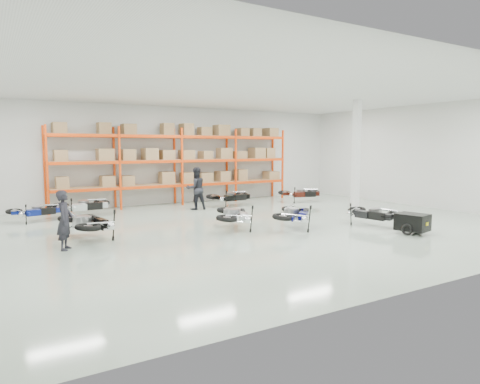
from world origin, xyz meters
TOP-DOWN VIEW (x-y plane):
  - room at (0.00, 0.00)m, footprint 18.00×18.00m
  - pallet_rack at (-0.00, 6.45)m, footprint 11.28×0.98m
  - structural_column at (5.20, 0.50)m, footprint 0.25×0.25m
  - moto_blue_centre at (0.91, -1.06)m, footprint 2.09×2.05m
  - moto_silver_left at (-0.84, -0.16)m, footprint 1.76×2.16m
  - moto_black_far_left at (-5.20, 0.63)m, footprint 1.23×2.13m
  - moto_touring_right at (3.44, -1.99)m, footprint 1.14×1.87m
  - trailer at (3.44, -3.59)m, footprint 0.88×1.52m
  - moto_back_a at (-6.16, 4.64)m, footprint 1.73×1.06m
  - moto_back_b at (-4.54, 4.89)m, footprint 1.85×0.97m
  - moto_back_c at (1.68, 4.56)m, footprint 1.83×0.93m
  - moto_back_d at (5.30, 4.11)m, footprint 1.98×1.39m
  - person_left at (-5.94, -0.36)m, footprint 0.56×0.66m
  - person_back at (-0.05, 4.44)m, footprint 0.88×0.69m

SIDE VIEW (x-z plane):
  - trailer at x=3.44m, z-range 0.05..0.67m
  - moto_back_a at x=-6.16m, z-range -0.03..1.02m
  - moto_touring_right at x=3.44m, z-range -0.03..1.10m
  - moto_back_d at x=5.30m, z-range -0.03..1.13m
  - moto_back_c at x=1.68m, z-range -0.03..1.14m
  - moto_back_b at x=-4.54m, z-range -0.03..1.15m
  - moto_silver_left at x=-0.84m, z-range -0.04..1.22m
  - moto_blue_centre at x=0.91m, z-range -0.04..1.23m
  - moto_black_far_left at x=-5.20m, z-range -0.04..1.27m
  - person_left at x=-5.94m, z-range 0.00..1.54m
  - person_back at x=-0.05m, z-range 0.00..1.79m
  - room at x=0.00m, z-range -6.75..11.25m
  - structural_column at x=5.20m, z-range 0.00..4.50m
  - pallet_rack at x=0.00m, z-range 0.45..4.07m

